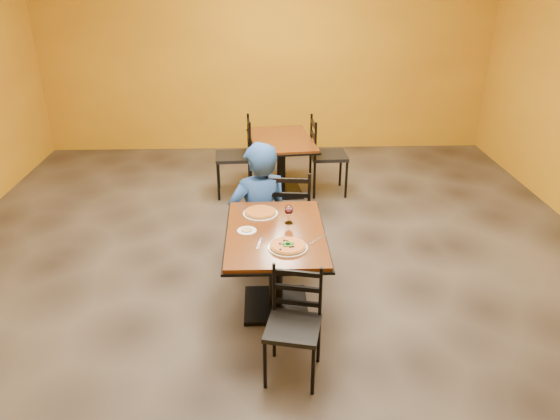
{
  "coord_description": "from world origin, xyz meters",
  "views": [
    {
      "loc": [
        -0.11,
        -4.35,
        2.73
      ],
      "look_at": [
        0.04,
        -0.3,
        0.85
      ],
      "focal_mm": 33.69,
      "sensor_mm": 36.0,
      "label": 1
    }
  ],
  "objects_px": {
    "chair_main_far": "(289,211)",
    "pizza_main": "(288,246)",
    "chair_second_right": "(329,156)",
    "chair_second_left": "(234,157)",
    "pizza_far": "(260,212)",
    "plate_far": "(260,213)",
    "table_second": "(281,153)",
    "plate_main": "(288,248)",
    "chair_main_near": "(293,328)",
    "side_plate": "(247,231)",
    "diner": "(259,204)",
    "table_main": "(276,252)",
    "wine_glass": "(289,213)"
  },
  "relations": [
    {
      "from": "table_second",
      "to": "pizza_main",
      "type": "relative_size",
      "value": 4.4
    },
    {
      "from": "chair_main_far",
      "to": "side_plate",
      "type": "distance_m",
      "value": 1.05
    },
    {
      "from": "chair_main_near",
      "to": "plate_main",
      "type": "xyz_separation_m",
      "value": [
        -0.01,
        0.56,
        0.34
      ]
    },
    {
      "from": "chair_second_right",
      "to": "wine_glass",
      "type": "height_order",
      "value": "chair_second_right"
    },
    {
      "from": "chair_main_near",
      "to": "pizza_main",
      "type": "bearing_deg",
      "value": 103.63
    },
    {
      "from": "table_second",
      "to": "plate_far",
      "type": "bearing_deg",
      "value": -96.93
    },
    {
      "from": "chair_second_right",
      "to": "chair_second_left",
      "type": "bearing_deg",
      "value": 87.77
    },
    {
      "from": "table_second",
      "to": "plate_main",
      "type": "relative_size",
      "value": 4.03
    },
    {
      "from": "table_second",
      "to": "plate_main",
      "type": "bearing_deg",
      "value": -91.23
    },
    {
      "from": "chair_main_far",
      "to": "plate_main",
      "type": "relative_size",
      "value": 3.16
    },
    {
      "from": "chair_main_far",
      "to": "side_plate",
      "type": "height_order",
      "value": "chair_main_far"
    },
    {
      "from": "table_second",
      "to": "pizza_main",
      "type": "distance_m",
      "value": 2.88
    },
    {
      "from": "chair_second_left",
      "to": "pizza_main",
      "type": "height_order",
      "value": "chair_second_left"
    },
    {
      "from": "diner",
      "to": "chair_second_right",
      "type": "bearing_deg",
      "value": -136.76
    },
    {
      "from": "chair_main_far",
      "to": "pizza_main",
      "type": "relative_size",
      "value": 3.45
    },
    {
      "from": "diner",
      "to": "pizza_main",
      "type": "bearing_deg",
      "value": 81.78
    },
    {
      "from": "chair_second_left",
      "to": "pizza_main",
      "type": "xyz_separation_m",
      "value": [
        0.55,
        -2.87,
        0.26
      ]
    },
    {
      "from": "table_second",
      "to": "chair_main_near",
      "type": "xyz_separation_m",
      "value": [
        -0.05,
        -3.44,
        -0.14
      ]
    },
    {
      "from": "chair_second_left",
      "to": "chair_second_right",
      "type": "xyz_separation_m",
      "value": [
        1.23,
        0.0,
        -0.0
      ]
    },
    {
      "from": "chair_main_far",
      "to": "plate_far",
      "type": "height_order",
      "value": "chair_main_far"
    },
    {
      "from": "table_second",
      "to": "plate_main",
      "type": "distance_m",
      "value": 2.88
    },
    {
      "from": "pizza_main",
      "to": "plate_far",
      "type": "relative_size",
      "value": 0.92
    },
    {
      "from": "chair_second_right",
      "to": "plate_main",
      "type": "relative_size",
      "value": 3.26
    },
    {
      "from": "chair_second_right",
      "to": "plate_main",
      "type": "height_order",
      "value": "chair_second_right"
    },
    {
      "from": "plate_far",
      "to": "table_second",
      "type": "bearing_deg",
      "value": 83.07
    },
    {
      "from": "table_second",
      "to": "side_plate",
      "type": "bearing_deg",
      "value": -98.51
    },
    {
      "from": "chair_main_far",
      "to": "diner",
      "type": "bearing_deg",
      "value": 30.83
    },
    {
      "from": "chair_main_near",
      "to": "table_main",
      "type": "bearing_deg",
      "value": 109.15
    },
    {
      "from": "plate_main",
      "to": "plate_far",
      "type": "bearing_deg",
      "value": 108.6
    },
    {
      "from": "chair_second_right",
      "to": "plate_main",
      "type": "xyz_separation_m",
      "value": [
        -0.68,
        -2.87,
        0.25
      ]
    },
    {
      "from": "chair_main_far",
      "to": "pizza_far",
      "type": "bearing_deg",
      "value": 70.75
    },
    {
      "from": "pizza_far",
      "to": "wine_glass",
      "type": "relative_size",
      "value": 1.56
    },
    {
      "from": "chair_main_near",
      "to": "pizza_far",
      "type": "distance_m",
      "value": 1.26
    },
    {
      "from": "diner",
      "to": "plate_far",
      "type": "distance_m",
      "value": 0.48
    },
    {
      "from": "side_plate",
      "to": "plate_main",
      "type": "bearing_deg",
      "value": -42.47
    },
    {
      "from": "pizza_far",
      "to": "side_plate",
      "type": "bearing_deg",
      "value": -108.85
    },
    {
      "from": "diner",
      "to": "pizza_far",
      "type": "bearing_deg",
      "value": 71.9
    },
    {
      "from": "pizza_far",
      "to": "pizza_main",
      "type": "bearing_deg",
      "value": -71.4
    },
    {
      "from": "chair_main_near",
      "to": "side_plate",
      "type": "bearing_deg",
      "value": 123.91
    },
    {
      "from": "chair_second_right",
      "to": "pizza_main",
      "type": "xyz_separation_m",
      "value": [
        -0.68,
        -2.87,
        0.27
      ]
    },
    {
      "from": "chair_second_left",
      "to": "chair_main_far",
      "type": "bearing_deg",
      "value": 17.08
    },
    {
      "from": "pizza_main",
      "to": "pizza_far",
      "type": "relative_size",
      "value": 1.01
    },
    {
      "from": "chair_main_far",
      "to": "chair_second_right",
      "type": "xyz_separation_m",
      "value": [
        0.6,
        1.65,
        0.02
      ]
    },
    {
      "from": "wine_glass",
      "to": "table_main",
      "type": "bearing_deg",
      "value": -128.19
    },
    {
      "from": "table_main",
      "to": "chair_main_far",
      "type": "height_order",
      "value": "chair_main_far"
    },
    {
      "from": "table_main",
      "to": "chair_second_right",
      "type": "relative_size",
      "value": 1.22
    },
    {
      "from": "chair_second_left",
      "to": "side_plate",
      "type": "bearing_deg",
      "value": 1.22
    },
    {
      "from": "plate_main",
      "to": "table_second",
      "type": "bearing_deg",
      "value": 88.77
    },
    {
      "from": "chair_second_right",
      "to": "chair_main_far",
      "type": "bearing_deg",
      "value": 157.73
    },
    {
      "from": "table_main",
      "to": "chair_main_near",
      "type": "height_order",
      "value": "chair_main_near"
    }
  ]
}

